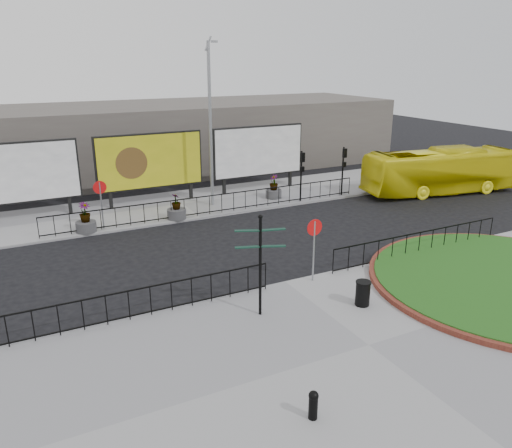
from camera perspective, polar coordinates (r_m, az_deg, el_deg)
ground at (r=19.31m, az=3.31°, el=-6.88°), size 90.00×90.00×0.00m
pavement_near at (r=15.70m, az=12.74°, el=-13.51°), size 30.00×10.00×0.12m
pavement_far at (r=29.61m, az=-8.39°, el=2.21°), size 44.00×6.00×0.12m
brick_edge at (r=21.32m, az=26.93°, el=-5.84°), size 10.40×10.40×0.18m
grass_lawn at (r=21.31m, az=26.94°, el=-5.79°), size 10.00×10.00×0.22m
railing_near_left at (r=16.82m, az=-14.32°, el=-8.97°), size 10.00×0.10×1.10m
railing_near_right at (r=22.60m, az=18.16°, el=-2.10°), size 9.00×0.10×1.10m
railing_far at (r=27.34m, az=-4.63°, el=2.30°), size 18.00×0.10×1.10m
speed_sign_far at (r=25.55m, az=-17.35°, el=3.25°), size 0.64×0.07×2.47m
speed_sign_near at (r=18.76m, az=6.67°, el=-1.42°), size 0.64×0.07×2.47m
billboard_left at (r=28.58m, az=-25.70°, el=5.23°), size 6.20×0.31×4.10m
billboard_mid at (r=29.51m, az=-12.01°, el=7.02°), size 6.20×0.31×4.10m
billboard_right at (r=31.98m, az=0.27°, el=8.29°), size 6.20×0.31×4.10m
lamp_post at (r=28.24m, az=-5.23°, el=11.42°), size 0.74×0.18×9.23m
signal_pole_a at (r=29.47m, az=5.25°, el=6.34°), size 0.22×0.26×3.00m
signal_pole_b at (r=31.14m, az=9.98°, el=6.79°), size 0.22×0.26×3.00m
building_backdrop at (r=38.52m, az=-13.45°, el=9.39°), size 40.00×10.00×5.00m
fingerpost_sign at (r=16.04m, az=0.49°, el=-3.63°), size 1.60×0.79×3.49m
bollard at (r=12.54m, az=6.56°, el=-19.72°), size 0.24×0.24×0.75m
litter_bin at (r=17.70m, az=12.10°, el=-7.73°), size 0.53×0.53×0.88m
bus at (r=33.87m, az=20.42°, el=5.68°), size 10.51×4.22×2.85m
planter_a at (r=25.77m, az=-18.90°, el=0.28°), size 0.99×0.99×1.49m
planter_b at (r=26.74m, az=-9.07°, el=1.53°), size 1.01×1.01×1.38m
planter_c at (r=30.41m, az=2.03°, el=3.93°), size 0.97×0.97×1.44m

